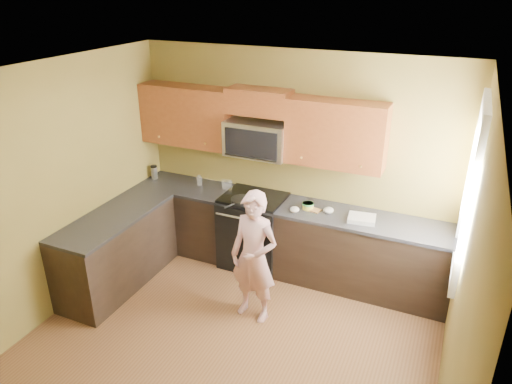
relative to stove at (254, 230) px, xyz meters
The scene contains 26 objects.
floor 1.79m from the stove, 76.57° to the right, with size 4.00×4.00×0.00m, color brown.
ceiling 2.81m from the stove, 76.57° to the right, with size 4.00×4.00×0.00m, color white.
wall_back 1.02m from the stove, 39.09° to the left, with size 4.00×4.00×0.00m, color brown.
wall_left 2.48m from the stove, 133.69° to the right, with size 4.00×4.00×0.00m, color brown.
wall_right 3.05m from the stove, 34.91° to the right, with size 4.00×4.00×0.00m, color brown.
cabinet_back_run 0.40m from the stove, ahead, with size 4.00×0.60×0.88m, color black.
cabinet_left_run 1.69m from the stove, 140.41° to the right, with size 0.60×1.60×0.88m, color black.
countertop_back 0.58m from the stove, ahead, with size 4.00×0.62×0.04m, color black.
countertop_left 1.73m from the stove, 140.19° to the right, with size 0.62×1.60×0.04m, color black.
stove is the anchor object (origin of this frame).
microwave 0.98m from the stove, 90.00° to the left, with size 0.76×0.40×0.42m, color silver, non-canonical shape.
upper_cab_left 1.40m from the stove, behind, with size 1.22×0.33×0.75m, color brown, non-canonical shape.
upper_cab_right 1.36m from the stove, ahead, with size 1.12×0.33×0.75m, color brown, non-canonical shape.
upper_cab_over_mw 1.63m from the stove, 90.00° to the left, with size 0.76×0.33×0.30m, color brown.
window 2.70m from the stove, 11.29° to the right, with size 0.06×1.06×1.66m, color white, non-canonical shape.
woman 1.10m from the stove, 65.49° to the right, with size 0.54×0.35×1.48m, color #CE6773.
frying_pan 0.53m from the stove, 101.95° to the right, with size 0.27×0.47×0.06m, color black, non-canonical shape.
butter_tub 0.83m from the stove, ahead, with size 0.14×0.14×0.10m, color gold, non-canonical shape.
toast_slice 0.93m from the stove, ahead, with size 0.11×0.11×0.01m, color #B27F47.
napkin_a 0.77m from the stove, 13.41° to the right, with size 0.11×0.12×0.06m, color silver.
napkin_b 1.07m from the stove, ahead, with size 0.12×0.13×0.07m, color silver.
dish_towel 1.43m from the stove, ahead, with size 0.30×0.24×0.05m, color silver.
travel_mug 1.57m from the stove, behind, with size 0.09×0.09×0.19m, color silver, non-canonical shape.
glass_a 0.98m from the stove, behind, with size 0.07×0.07×0.12m, color silver.
glass_b 0.70m from the stove, 165.06° to the left, with size 0.07×0.07×0.12m, color silver.
glass_c 0.66m from the stove, 161.16° to the left, with size 0.07×0.07×0.12m, color silver.
Camera 1 is at (1.80, -3.20, 3.41)m, focal length 33.46 mm.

